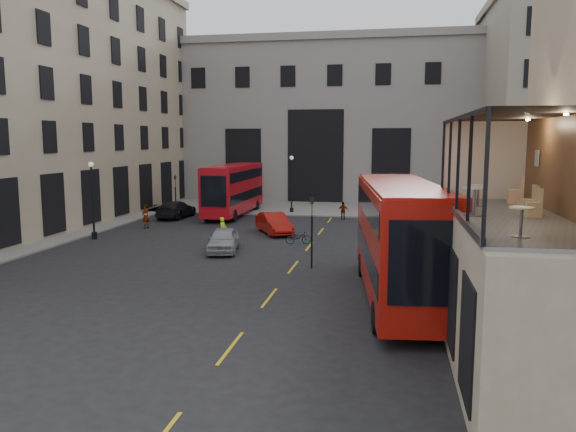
% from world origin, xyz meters
% --- Properties ---
extents(ground, '(140.00, 140.00, 0.00)m').
position_xyz_m(ground, '(0.00, 0.00, 0.00)').
color(ground, black).
rests_on(ground, ground).
extents(host_frontage, '(3.00, 11.00, 4.50)m').
position_xyz_m(host_frontage, '(6.50, 0.00, 2.25)').
color(host_frontage, '#BCA78D').
rests_on(host_frontage, ground).
extents(cafe_floor, '(3.00, 10.00, 0.10)m').
position_xyz_m(cafe_floor, '(6.50, 0.00, 4.55)').
color(cafe_floor, slate).
rests_on(cafe_floor, host_frontage).
extents(gateway, '(35.00, 10.60, 18.00)m').
position_xyz_m(gateway, '(-5.00, 47.99, 9.39)').
color(gateway, gray).
rests_on(gateway, ground).
extents(pavement_far, '(40.00, 12.00, 0.12)m').
position_xyz_m(pavement_far, '(-6.00, 38.00, 0.06)').
color(pavement_far, slate).
rests_on(pavement_far, ground).
extents(traffic_light_near, '(0.16, 0.20, 3.80)m').
position_xyz_m(traffic_light_near, '(-1.00, 12.00, 2.42)').
color(traffic_light_near, black).
rests_on(traffic_light_near, ground).
extents(traffic_light_far, '(0.16, 0.20, 3.80)m').
position_xyz_m(traffic_light_far, '(-15.00, 28.00, 2.42)').
color(traffic_light_far, black).
rests_on(traffic_light_far, ground).
extents(street_lamp_a, '(0.36, 0.36, 5.33)m').
position_xyz_m(street_lamp_a, '(-17.00, 18.00, 2.39)').
color(street_lamp_a, black).
rests_on(street_lamp_a, ground).
extents(street_lamp_b, '(0.36, 0.36, 5.33)m').
position_xyz_m(street_lamp_b, '(-6.00, 34.00, 2.39)').
color(street_lamp_b, black).
rests_on(street_lamp_b, ground).
extents(bus_near, '(4.26, 12.83, 5.02)m').
position_xyz_m(bus_near, '(3.50, 6.86, 2.82)').
color(bus_near, '#A5130B').
rests_on(bus_near, ground).
extents(bus_far, '(2.73, 11.45, 4.56)m').
position_xyz_m(bus_far, '(-10.88, 31.61, 2.56)').
color(bus_far, '#AC0B14').
rests_on(bus_far, ground).
extents(car_a, '(2.47, 4.53, 1.46)m').
position_xyz_m(car_a, '(-6.94, 15.41, 0.73)').
color(car_a, '#999CA0').
rests_on(car_a, ground).
extents(car_b, '(3.65, 4.80, 1.52)m').
position_xyz_m(car_b, '(-5.24, 22.45, 0.76)').
color(car_b, '#950F09').
rests_on(car_b, ground).
extents(car_c, '(2.26, 5.23, 1.50)m').
position_xyz_m(car_c, '(-15.42, 29.07, 0.75)').
color(car_c, black).
rests_on(car_c, ground).
extents(bicycle, '(1.72, 0.99, 0.85)m').
position_xyz_m(bicycle, '(-2.86, 18.82, 0.43)').
color(bicycle, gray).
rests_on(bicycle, ground).
extents(cyclist, '(0.55, 0.70, 1.68)m').
position_xyz_m(cyclist, '(-7.90, 18.47, 0.84)').
color(cyclist, '#CBE718').
rests_on(cyclist, ground).
extents(pedestrian_a, '(1.00, 0.85, 1.83)m').
position_xyz_m(pedestrian_a, '(-12.28, 33.75, 0.91)').
color(pedestrian_a, gray).
rests_on(pedestrian_a, ground).
extents(pedestrian_b, '(1.00, 1.18, 1.59)m').
position_xyz_m(pedestrian_b, '(-12.28, 38.36, 0.79)').
color(pedestrian_b, gray).
rests_on(pedestrian_b, ground).
extents(pedestrian_c, '(0.90, 0.39, 1.52)m').
position_xyz_m(pedestrian_c, '(-0.91, 30.68, 0.76)').
color(pedestrian_c, gray).
rests_on(pedestrian_c, ground).
extents(pedestrian_d, '(0.96, 0.90, 1.65)m').
position_xyz_m(pedestrian_d, '(7.80, 31.87, 0.83)').
color(pedestrian_d, gray).
rests_on(pedestrian_d, ground).
extents(pedestrian_e, '(0.63, 0.79, 1.90)m').
position_xyz_m(pedestrian_e, '(-15.50, 23.04, 0.95)').
color(pedestrian_e, gray).
rests_on(pedestrian_e, ground).
extents(cafe_table_near, '(0.56, 0.56, 0.70)m').
position_xyz_m(cafe_table_near, '(6.04, -3.62, 5.06)').
color(cafe_table_near, white).
rests_on(cafe_table_near, cafe_floor).
extents(cafe_table_mid, '(0.68, 0.68, 0.85)m').
position_xyz_m(cafe_table_mid, '(5.48, -0.05, 5.16)').
color(cafe_table_mid, beige).
rests_on(cafe_table_mid, cafe_floor).
extents(cafe_table_far, '(0.57, 0.57, 0.72)m').
position_xyz_m(cafe_table_far, '(5.96, 2.50, 5.07)').
color(cafe_table_far, beige).
rests_on(cafe_table_far, cafe_floor).
extents(cafe_chair_b, '(0.52, 0.52, 0.91)m').
position_xyz_m(cafe_chair_b, '(7.08, 0.31, 4.88)').
color(cafe_chair_b, tan).
rests_on(cafe_chair_b, cafe_floor).
extents(cafe_chair_c, '(0.45, 0.45, 0.84)m').
position_xyz_m(cafe_chair_c, '(7.14, -0.00, 4.85)').
color(cafe_chair_c, tan).
rests_on(cafe_chair_c, cafe_floor).
extents(cafe_chair_d, '(0.49, 0.49, 0.95)m').
position_xyz_m(cafe_chair_d, '(7.35, 3.48, 4.89)').
color(cafe_chair_d, tan).
rests_on(cafe_chair_d, cafe_floor).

